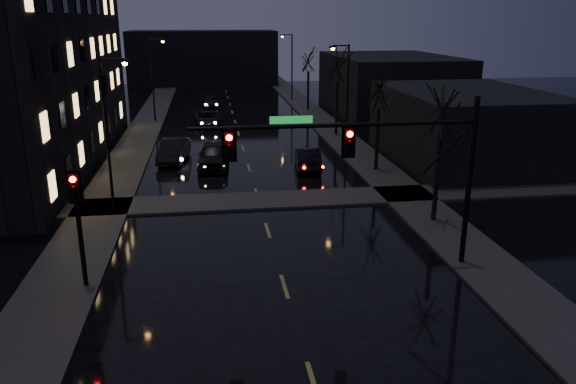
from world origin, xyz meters
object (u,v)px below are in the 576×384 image
object	(u,v)px
oncoming_car_c	(208,119)
oncoming_car_d	(211,101)
oncoming_car_b	(174,150)
lead_car	(308,158)
oncoming_car_a	(213,155)

from	to	relation	value
oncoming_car_c	oncoming_car_d	world-z (taller)	oncoming_car_d
oncoming_car_b	lead_car	world-z (taller)	oncoming_car_b
lead_car	oncoming_car_a	bearing A→B (deg)	-6.63
oncoming_car_a	oncoming_car_d	world-z (taller)	oncoming_car_a
oncoming_car_c	oncoming_car_a	bearing A→B (deg)	-94.49
oncoming_car_d	lead_car	xyz separation A→B (m)	(6.13, -28.75, 0.05)
oncoming_car_a	oncoming_car_d	bearing A→B (deg)	93.48
oncoming_car_a	oncoming_car_c	size ratio (longest dim) A/B	1.02
oncoming_car_d	oncoming_car_b	bearing A→B (deg)	-97.73
oncoming_car_c	oncoming_car_d	xyz separation A→B (m)	(0.40, 11.66, 0.01)
oncoming_car_a	oncoming_car_d	xyz separation A→B (m)	(0.18, 27.40, -0.17)
oncoming_car_a	lead_car	distance (m)	6.45
oncoming_car_a	lead_car	xyz separation A→B (m)	(6.30, -1.35, -0.11)
oncoming_car_d	oncoming_car_a	bearing A→B (deg)	-91.44
oncoming_car_a	oncoming_car_b	world-z (taller)	oncoming_car_a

